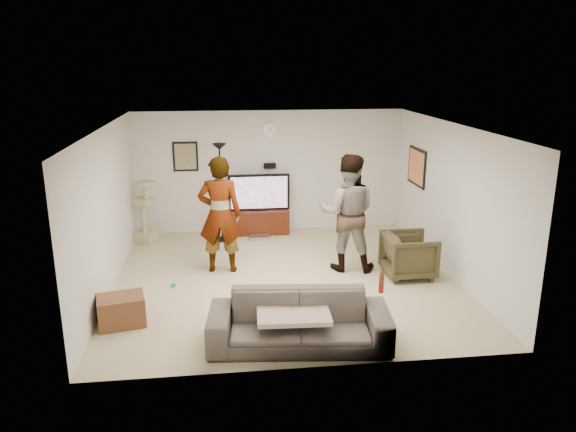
{
  "coord_description": "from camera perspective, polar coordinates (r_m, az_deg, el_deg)",
  "views": [
    {
      "loc": [
        -0.99,
        -8.36,
        3.47
      ],
      "look_at": [
        0.07,
        0.2,
        1.01
      ],
      "focal_mm": 34.15,
      "sensor_mm": 36.0,
      "label": 1
    }
  ],
  "objects": [
    {
      "name": "console_box",
      "position": [
        11.04,
        -2.94,
        -2.22
      ],
      "size": [
        0.4,
        0.3,
        0.07
      ],
      "primitive_type": "cube",
      "color": "#B3B2BB",
      "rests_on": "floor"
    },
    {
      "name": "person_left",
      "position": [
        9.18,
        -7.1,
        0.14
      ],
      "size": [
        0.76,
        0.53,
        1.98
      ],
      "primitive_type": "imported",
      "rotation": [
        0.0,
        0.0,
        3.06
      ],
      "color": "#9D9D9D",
      "rests_on": "floor"
    },
    {
      "name": "picture_back",
      "position": [
        11.27,
        -10.63,
        6.11
      ],
      "size": [
        0.42,
        0.03,
        0.52
      ],
      "primitive_type": "cube",
      "color": "#7D7359",
      "rests_on": "wall_back"
    },
    {
      "name": "sofa",
      "position": [
        6.97,
        1.17,
        -10.85
      ],
      "size": [
        2.34,
        1.11,
        0.66
      ],
      "primitive_type": "imported",
      "rotation": [
        0.0,
        0.0,
        -0.1
      ],
      "color": "#504741",
      "rests_on": "floor"
    },
    {
      "name": "beer_bottle",
      "position": [
        6.99,
        9.71,
        -6.9
      ],
      "size": [
        0.06,
        0.06,
        0.25
      ],
      "primitive_type": "cylinder",
      "color": "#5D2B13",
      "rests_on": "sofa"
    },
    {
      "name": "tv_screen",
      "position": [
        11.15,
        -3.03,
        2.44
      ],
      "size": [
        1.15,
        0.01,
        0.65
      ],
      "primitive_type": "cube",
      "color": "#4790CC",
      "rests_on": "tv"
    },
    {
      "name": "ceiling",
      "position": [
        8.47,
        -0.3,
        9.42
      ],
      "size": [
        5.5,
        5.5,
        0.02
      ],
      "primitive_type": "cube",
      "color": "white",
      "rests_on": "wall_back"
    },
    {
      "name": "wall_clock",
      "position": [
        11.21,
        -1.96,
        8.9
      ],
      "size": [
        0.26,
        0.04,
        0.26
      ],
      "primitive_type": "cylinder",
      "rotation": [
        1.57,
        0.0,
        0.0
      ],
      "color": "white",
      "rests_on": "wall_back"
    },
    {
      "name": "wall_left",
      "position": [
        8.83,
        -18.32,
        0.54
      ],
      "size": [
        0.04,
        5.5,
        2.5
      ],
      "primitive_type": "cube",
      "color": "silver",
      "rests_on": "floor"
    },
    {
      "name": "armchair",
      "position": [
        9.29,
        12.47,
        -3.99
      ],
      "size": [
        0.82,
        0.79,
        0.73
      ],
      "primitive_type": "imported",
      "rotation": [
        0.0,
        0.0,
        1.59
      ],
      "color": "#38321E",
      "rests_on": "floor"
    },
    {
      "name": "throw_blanket",
      "position": [
        6.91,
        0.54,
        -10.04
      ],
      "size": [
        0.93,
        0.74,
        0.06
      ],
      "primitive_type": "cube",
      "rotation": [
        0.0,
        0.0,
        -0.05
      ],
      "color": "beige",
      "rests_on": "sofa"
    },
    {
      "name": "wall_right",
      "position": [
        9.42,
        16.56,
        1.63
      ],
      "size": [
        0.04,
        5.5,
        2.5
      ],
      "primitive_type": "cube",
      "color": "silver",
      "rests_on": "floor"
    },
    {
      "name": "tv_stand",
      "position": [
        11.36,
        -3.0,
        -0.56
      ],
      "size": [
        1.2,
        0.45,
        0.5
      ],
      "primitive_type": "cube",
      "color": "#3E160A",
      "rests_on": "floor"
    },
    {
      "name": "floor_lamp",
      "position": [
        10.79,
        -7.01,
        2.39
      ],
      "size": [
        0.32,
        0.32,
        1.93
      ],
      "primitive_type": "cylinder",
      "color": "black",
      "rests_on": "floor"
    },
    {
      "name": "wall_back",
      "position": [
        11.37,
        -1.93,
        4.66
      ],
      "size": [
        5.5,
        0.04,
        2.5
      ],
      "primitive_type": "cube",
      "color": "silver",
      "rests_on": "floor"
    },
    {
      "name": "floor",
      "position": [
        9.11,
        -0.28,
        -6.53
      ],
      "size": [
        5.5,
        5.5,
        0.02
      ],
      "primitive_type": "cube",
      "color": "beige",
      "rests_on": "ground"
    },
    {
      "name": "side_table",
      "position": [
        7.86,
        -16.95,
        -9.39
      ],
      "size": [
        0.69,
        0.58,
        0.41
      ],
      "primitive_type": "cube",
      "rotation": [
        0.0,
        0.0,
        0.21
      ],
      "color": "brown",
      "rests_on": "floor"
    },
    {
      "name": "wall_speaker",
      "position": [
        11.29,
        -1.91,
        5.25
      ],
      "size": [
        0.25,
        0.1,
        0.1
      ],
      "primitive_type": "cube",
      "color": "black",
      "rests_on": "wall_back"
    },
    {
      "name": "toy_ball",
      "position": [
        8.94,
        -11.83,
        -7.03
      ],
      "size": [
        0.07,
        0.07,
        0.07
      ],
      "primitive_type": "sphere",
      "color": "#0787A4",
      "rests_on": "floor"
    },
    {
      "name": "picture_right",
      "position": [
        10.81,
        13.25,
        5.01
      ],
      "size": [
        0.03,
        0.78,
        0.62
      ],
      "primitive_type": "cube",
      "color": "#D67845",
      "rests_on": "wall_right"
    },
    {
      "name": "cat_tree",
      "position": [
        11.05,
        -14.82,
        0.43
      ],
      "size": [
        0.53,
        0.53,
        1.24
      ],
      "primitive_type": "cube",
      "rotation": [
        0.0,
        0.0,
        -0.43
      ],
      "color": "tan",
      "rests_on": "floor"
    },
    {
      "name": "tv",
      "position": [
        11.2,
        -3.04,
        2.49
      ],
      "size": [
        1.25,
        0.08,
        0.74
      ],
      "primitive_type": "cube",
      "color": "black",
      "rests_on": "tv_stand"
    },
    {
      "name": "wall_front",
      "position": [
        6.11,
        2.76,
        -5.39
      ],
      "size": [
        5.5,
        0.04,
        2.5
      ],
      "primitive_type": "cube",
      "color": "silver",
      "rests_on": "floor"
    },
    {
      "name": "person_right",
      "position": [
        9.25,
        6.22,
        0.34
      ],
      "size": [
        1.12,
        0.96,
        2.0
      ],
      "primitive_type": "imported",
      "rotation": [
        0.0,
        0.0,
        2.91
      ],
      "color": "#37558A",
      "rests_on": "floor"
    }
  ]
}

